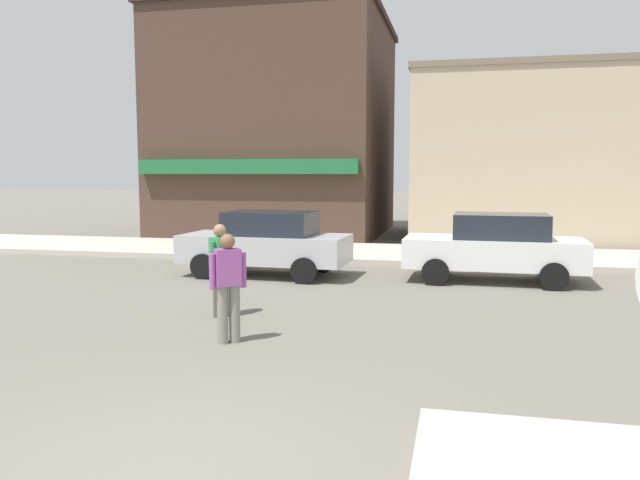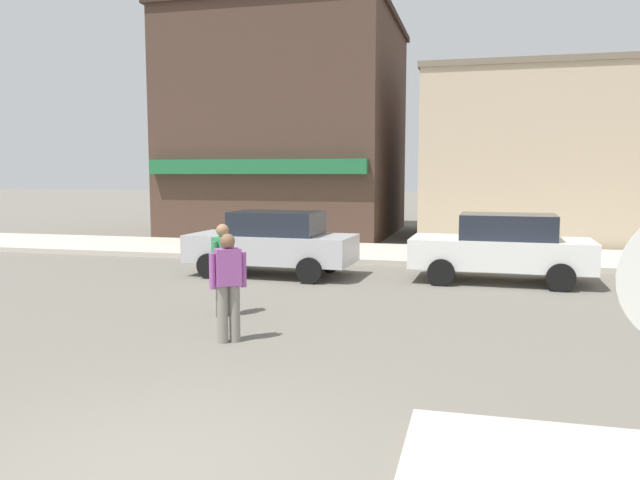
# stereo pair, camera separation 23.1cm
# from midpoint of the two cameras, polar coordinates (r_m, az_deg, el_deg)

# --- Properties ---
(kerb_far) EXTENTS (80.00, 4.00, 0.15)m
(kerb_far) POSITION_cam_midpoint_polar(r_m,az_deg,el_deg) (18.82, 5.16, -1.23)
(kerb_far) COLOR beige
(kerb_far) RESTS_ON ground
(parked_car_nearest) EXTENTS (4.07, 2.02, 1.56)m
(parked_car_nearest) POSITION_cam_midpoint_polar(r_m,az_deg,el_deg) (15.13, -5.34, -0.23)
(parked_car_nearest) COLOR #B7B7BC
(parked_car_nearest) RESTS_ON ground
(parked_car_second) EXTENTS (4.05, 1.98, 1.56)m
(parked_car_second) POSITION_cam_midpoint_polar(r_m,az_deg,el_deg) (14.78, 15.29, -0.57)
(parked_car_second) COLOR white
(parked_car_second) RESTS_ON ground
(pedestrian_crossing_near) EXTENTS (0.50, 0.39, 1.61)m
(pedestrian_crossing_near) POSITION_cam_midpoint_polar(r_m,az_deg,el_deg) (9.20, -9.11, -4.04)
(pedestrian_crossing_near) COLOR gray
(pedestrian_crossing_near) RESTS_ON ground
(pedestrian_crossing_far) EXTENTS (0.30, 0.56, 1.61)m
(pedestrian_crossing_far) POSITION_cam_midpoint_polar(r_m,az_deg,el_deg) (10.92, -9.69, -2.45)
(pedestrian_crossing_far) COLOR #4C473D
(pedestrian_crossing_far) RESTS_ON ground
(building_corner_shop) EXTENTS (8.49, 9.32, 8.66)m
(building_corner_shop) POSITION_cam_midpoint_polar(r_m,az_deg,el_deg) (26.03, -3.71, 10.20)
(building_corner_shop) COLOR #473328
(building_corner_shop) RESTS_ON ground
(building_storefront_left_near) EXTENTS (7.40, 7.16, 6.07)m
(building_storefront_left_near) POSITION_cam_midpoint_polar(r_m,az_deg,el_deg) (24.33, 17.17, 7.19)
(building_storefront_left_near) COLOR tan
(building_storefront_left_near) RESTS_ON ground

